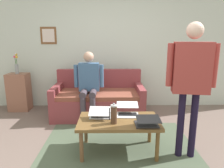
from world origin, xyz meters
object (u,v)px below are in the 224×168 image
(laptop_right, at_px, (147,122))
(side_shelf, at_px, (19,92))
(laptop_left, at_px, (127,111))
(french_press, at_px, (114,114))
(laptop_center, at_px, (100,114))
(flower_vase, at_px, (17,65))
(person_seated, at_px, (89,82))
(couch, at_px, (99,100))
(coffee_table, at_px, (119,123))
(person_standing, at_px, (191,74))

(laptop_right, relative_size, side_shelf, 0.41)
(laptop_left, distance_m, french_press, 0.38)
(laptop_center, xyz_separation_m, laptop_right, (-0.59, 0.29, 0.00))
(laptop_left, relative_size, flower_vase, 0.84)
(laptop_right, xyz_separation_m, person_seated, (0.85, -1.34, 0.22))
(couch, distance_m, laptop_center, 1.30)
(couch, xyz_separation_m, coffee_table, (-0.34, 1.37, 0.10))
(coffee_table, bearing_deg, person_standing, 171.80)
(couch, xyz_separation_m, laptop_center, (-0.09, 1.28, 0.19))
(side_shelf, height_order, flower_vase, flower_vase)
(french_press, xyz_separation_m, flower_vase, (1.98, -1.80, 0.39))
(person_standing, bearing_deg, coffee_table, -8.20)
(laptop_left, relative_size, laptop_center, 1.20)
(coffee_table, height_order, laptop_center, laptop_center)
(french_press, relative_size, side_shelf, 0.35)
(laptop_left, height_order, laptop_right, same)
(coffee_table, xyz_separation_m, french_press, (0.07, 0.11, 0.18))
(side_shelf, bearing_deg, couch, 169.59)
(laptop_center, distance_m, laptop_right, 0.66)
(coffee_table, bearing_deg, couch, -76.03)
(laptop_center, relative_size, laptop_right, 0.93)
(laptop_right, relative_size, flower_vase, 0.75)
(laptop_left, relative_size, person_standing, 0.21)
(couch, relative_size, person_seated, 1.36)
(laptop_center, bearing_deg, person_seated, -76.46)
(couch, height_order, person_seated, person_seated)
(laptop_left, bearing_deg, french_press, 56.86)
(side_shelf, height_order, person_standing, person_standing)
(laptop_left, xyz_separation_m, french_press, (0.20, 0.31, 0.08))
(flower_vase, bearing_deg, french_press, 137.73)
(laptop_center, xyz_separation_m, french_press, (-0.18, 0.20, 0.08))
(laptop_left, xyz_separation_m, laptop_right, (-0.21, 0.39, 0.00))
(coffee_table, xyz_separation_m, laptop_center, (0.25, -0.09, 0.09))
(french_press, height_order, person_standing, person_standing)
(coffee_table, bearing_deg, french_press, 58.32)
(laptop_right, height_order, person_standing, person_standing)
(side_shelf, bearing_deg, person_seated, 160.71)
(laptop_left, height_order, side_shelf, side_shelf)
(person_seated, bearing_deg, person_standing, 137.31)
(laptop_center, distance_m, flower_vase, 2.45)
(french_press, height_order, person_seated, person_seated)
(laptop_right, bearing_deg, side_shelf, -38.18)
(laptop_right, height_order, person_seated, person_seated)
(coffee_table, xyz_separation_m, flower_vase, (2.05, -1.68, 0.56))
(laptop_center, bearing_deg, side_shelf, -41.59)
(person_standing, bearing_deg, flower_vase, -31.83)
(laptop_right, bearing_deg, couch, -66.41)
(coffee_table, relative_size, laptop_right, 3.34)
(coffee_table, relative_size, laptop_center, 3.58)
(flower_vase, bearing_deg, couch, 169.52)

